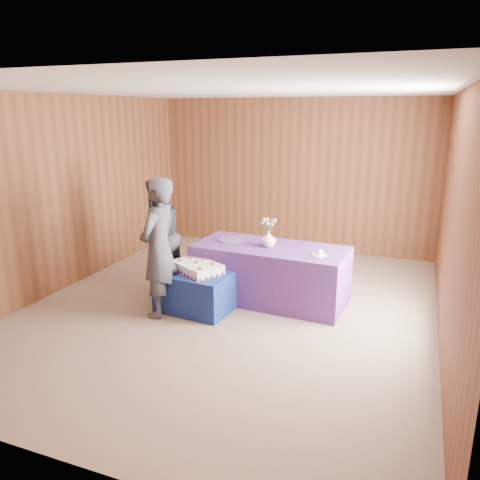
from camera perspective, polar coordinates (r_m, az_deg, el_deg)
The scene contains 13 objects.
ground at distance 6.13m, azimuth -1.15°, elevation -8.24°, with size 6.00×6.00×0.00m, color #88725D.
room_shell at distance 5.66m, azimuth -1.25°, elevation 8.75°, with size 5.04×6.04×2.72m.
cake_table at distance 6.03m, azimuth -5.30°, elevation -6.14°, with size 0.90×0.70×0.50m, color navy.
serving_table at distance 6.26m, azimuth 3.67°, elevation -4.08°, with size 2.00×0.90×0.75m, color #593085.
sheet_cake at distance 5.95m, azimuth -5.26°, elevation -3.31°, with size 0.78×0.70×0.15m.
vase at distance 6.11m, azimuth 3.49°, elevation 0.13°, with size 0.20×0.20×0.21m, color white.
flower_spray at distance 6.05m, azimuth 3.52°, elevation 2.27°, with size 0.20×0.20×0.16m.
platter at distance 6.42m, azimuth -1.20°, elevation 0.05°, with size 0.35×0.35×0.02m, color #6F4F9E.
plate at distance 5.83m, azimuth 9.62°, elevation -1.79°, with size 0.19×0.19×0.01m, color silver.
cake_slice at distance 5.82m, azimuth 9.63°, elevation -1.44°, with size 0.09×0.09×0.08m.
knife at distance 5.68m, azimuth 9.30°, elevation -2.30°, with size 0.26×0.02×0.00m, color silver.
guest_left at distance 5.75m, azimuth -9.88°, elevation -0.97°, with size 0.63×0.41×1.72m, color #393B44.
guest_right at distance 6.49m, azimuth -9.94°, elevation 0.41°, with size 0.78×0.61×1.61m, color #2F2E37.
Camera 1 is at (2.14, -5.19, 2.46)m, focal length 35.00 mm.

